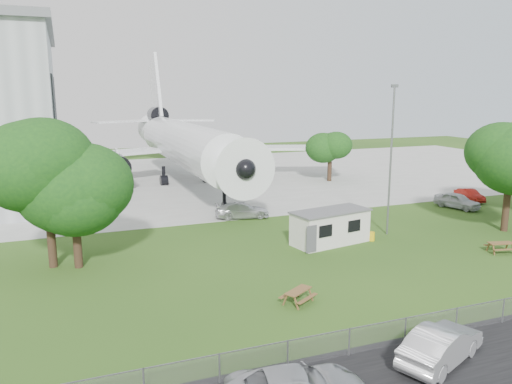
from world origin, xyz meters
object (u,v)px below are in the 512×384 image
object	(u,v)px
site_cabin	(330,227)
car_centre_sedan	(441,345)
airliner	(183,142)
picnic_east	(500,253)
picnic_west	(298,303)

from	to	relation	value
site_cabin	car_centre_sedan	size ratio (longest dim) A/B	1.41
airliner	picnic_east	size ratio (longest dim) A/B	26.52
airliner	picnic_west	xyz separation A→B (m)	(-2.65, -39.44, -5.27)
airliner	picnic_east	xyz separation A→B (m)	(15.04, -36.70, -5.27)
airliner	site_cabin	xyz separation A→B (m)	(4.56, -30.18, -3.96)
airliner	site_cabin	bearing A→B (deg)	-81.42
picnic_east	car_centre_sedan	size ratio (longest dim) A/B	0.37
airliner	picnic_west	size ratio (longest dim) A/B	26.52
airliner	site_cabin	world-z (taller)	airliner
picnic_east	car_centre_sedan	world-z (taller)	car_centre_sedan
site_cabin	car_centre_sedan	bearing A→B (deg)	-103.71
airliner	picnic_west	distance (m)	39.88
airliner	picnic_east	distance (m)	40.01
airliner	car_centre_sedan	distance (m)	47.48
airliner	car_centre_sedan	size ratio (longest dim) A/B	9.70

